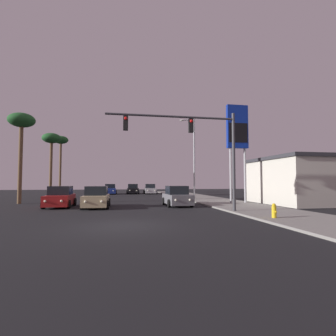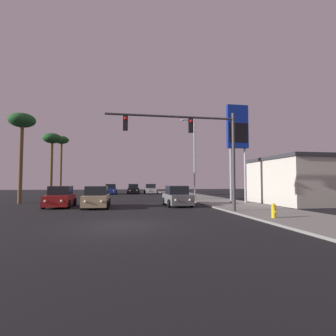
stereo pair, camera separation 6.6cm
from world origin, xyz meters
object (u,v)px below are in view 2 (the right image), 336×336
at_px(car_black, 133,189).
at_px(palm_tree_far, 61,144).
at_px(car_grey, 177,197).
at_px(fire_hydrant, 274,211).
at_px(car_silver, 151,189).
at_px(palm_tree_near, 22,125).
at_px(street_lamp, 193,154).
at_px(car_blue, 111,190).
at_px(gas_station_sign, 237,132).
at_px(palm_tree_mid, 52,142).
at_px(car_red, 60,198).
at_px(traffic_light_mast, 197,139).
at_px(car_tan, 96,198).

xyz_separation_m(car_black, palm_tree_far, (-12.03, 1.39, 7.74)).
relative_size(car_grey, fire_hydrant, 5.70).
bearing_deg(fire_hydrant, car_silver, 95.64).
xyz_separation_m(car_grey, palm_tree_near, (-13.92, 4.60, 6.59)).
height_order(car_silver, palm_tree_near, palm_tree_near).
distance_m(car_black, fire_hydrant, 32.77).
height_order(car_grey, street_lamp, street_lamp).
xyz_separation_m(car_blue, palm_tree_far, (-8.32, 1.95, 7.74)).
bearing_deg(car_black, car_silver, 168.32).
bearing_deg(car_blue, palm_tree_far, -14.53).
distance_m(gas_station_sign, fire_hydrant, 11.75).
distance_m(car_blue, gas_station_sign, 25.83).
bearing_deg(palm_tree_mid, car_black, 38.00).
distance_m(car_red, car_grey, 9.48).
bearing_deg(car_blue, palm_tree_near, 66.09).
height_order(car_silver, car_grey, same).
bearing_deg(street_lamp, car_silver, 100.80).
bearing_deg(car_blue, traffic_light_mast, 101.95).
relative_size(traffic_light_mast, gas_station_sign, 0.94).
height_order(car_red, palm_tree_far, palm_tree_far).
distance_m(car_grey, palm_tree_near, 16.08).
xyz_separation_m(car_blue, car_black, (3.71, 0.56, 0.00)).
height_order(car_tan, car_grey, same).
distance_m(car_silver, palm_tree_far, 16.94).
relative_size(car_black, traffic_light_mast, 0.51).
bearing_deg(street_lamp, palm_tree_far, 134.91).
bearing_deg(car_black, palm_tree_mid, 37.93).
distance_m(car_silver, car_grey, 22.61).
height_order(palm_tree_near, palm_tree_far, palm_tree_far).
bearing_deg(car_tan, traffic_light_mast, 144.17).
bearing_deg(traffic_light_mast, fire_hydrant, -48.99).
bearing_deg(traffic_light_mast, palm_tree_far, 116.47).
height_order(car_silver, car_red, same).
height_order(fire_hydrant, palm_tree_far, palm_tree_far).
xyz_separation_m(car_red, fire_hydrant, (12.78, -9.51, -0.27)).
relative_size(palm_tree_near, palm_tree_mid, 1.00).
height_order(car_blue, gas_station_sign, gas_station_sign).
height_order(street_lamp, palm_tree_near, street_lamp).
bearing_deg(car_grey, palm_tree_far, -60.30).
distance_m(car_tan, car_silver, 24.03).
relative_size(gas_station_sign, palm_tree_near, 1.06).
distance_m(gas_station_sign, palm_tree_far, 31.61).
height_order(car_tan, palm_tree_far, palm_tree_far).
bearing_deg(car_silver, gas_station_sign, 106.56).
xyz_separation_m(car_silver, traffic_light_mast, (0.01, -28.04, 4.03)).
bearing_deg(car_black, car_tan, 80.67).
bearing_deg(traffic_light_mast, palm_tree_mid, 124.85).
distance_m(car_red, palm_tree_mid, 16.11).
relative_size(car_tan, palm_tree_mid, 0.51).
bearing_deg(fire_hydrant, car_black, 100.60).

